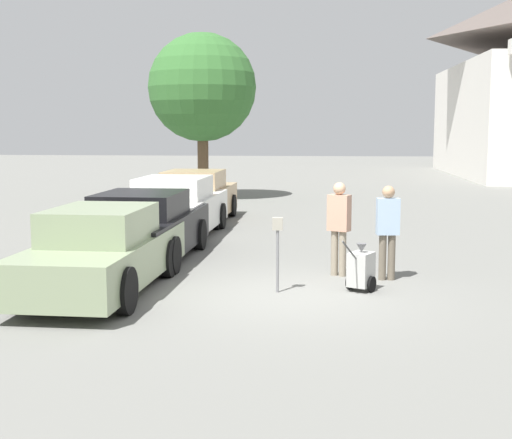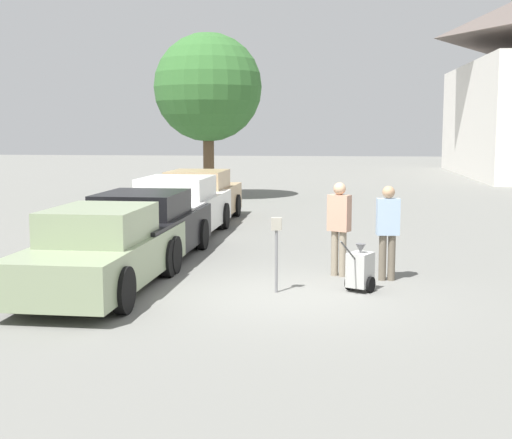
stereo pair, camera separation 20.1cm
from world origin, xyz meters
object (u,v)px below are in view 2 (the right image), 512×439
object	(u,v)px
parked_car_black	(144,228)
equipment_cart	(360,269)
parking_meter	(276,240)
person_worker	(339,223)
parked_car_tan	(199,198)
parked_car_sage	(103,252)
parked_car_white	(178,209)
person_supervisor	(388,227)

from	to	relation	value
parked_car_black	equipment_cart	size ratio (longest dim) A/B	5.12
parked_car_black	parking_meter	bearing A→B (deg)	-39.31
parked_car_black	person_worker	distance (m)	4.30
parked_car_tan	person_worker	bearing A→B (deg)	-59.52
parked_car_sage	parked_car_white	bearing A→B (deg)	91.67
parked_car_black	parked_car_tan	xyz separation A→B (m)	(0.00, 6.38, 0.03)
parking_meter	person_worker	size ratio (longest dim) A/B	0.72
parked_car_black	parked_car_tan	size ratio (longest dim) A/B	1.05
parked_car_sage	parked_car_black	xyz separation A→B (m)	(0.00, 2.81, 0.01)
parked_car_sage	parking_meter	xyz separation A→B (m)	(3.04, 0.16, 0.23)
person_worker	parked_car_tan	bearing A→B (deg)	-34.59
parked_car_sage	parked_car_white	size ratio (longest dim) A/B	0.96
parked_car_sage	equipment_cart	xyz separation A→B (m)	(4.50, 0.41, -0.31)
parked_car_white	parked_car_tan	world-z (taller)	parked_car_white
parking_meter	parked_car_tan	bearing A→B (deg)	108.63
parked_car_sage	person_worker	distance (m)	4.47
parking_meter	person_supervisor	world-z (taller)	person_supervisor
person_worker	person_supervisor	xyz separation A→B (m)	(0.90, -0.30, -0.02)
parked_car_tan	parking_meter	size ratio (longest dim) A/B	3.70
person_supervisor	person_worker	bearing A→B (deg)	-23.76
parking_meter	person_supervisor	size ratio (longest dim) A/B	0.74
parked_car_white	person_supervisor	size ratio (longest dim) A/B	2.94
parked_car_black	parked_car_white	world-z (taller)	parked_car_white
parking_meter	person_supervisor	bearing A→B (deg)	31.14
parked_car_sage	parked_car_tan	bearing A→B (deg)	91.67
parked_car_sage	person_worker	bearing A→B (deg)	23.64
parked_car_tan	parked_car_white	bearing A→B (deg)	-88.33
parked_car_black	person_worker	world-z (taller)	person_worker
person_supervisor	equipment_cart	size ratio (longest dim) A/B	1.79
person_worker	person_supervisor	distance (m)	0.95
person_supervisor	parked_car_sage	bearing A→B (deg)	9.87
parked_car_black	person_supervisor	distance (m)	5.24
parked_car_sage	parked_car_tan	distance (m)	9.19
parked_car_tan	parked_car_black	bearing A→B (deg)	-88.33
parked_car_white	parking_meter	size ratio (longest dim) A/B	3.98
person_supervisor	parked_car_tan	bearing A→B (deg)	-62.55
parked_car_tan	parking_meter	xyz separation A→B (m)	(3.04, -9.02, 0.19)
equipment_cart	person_worker	bearing A→B (deg)	134.02
parked_car_tan	equipment_cart	world-z (taller)	parked_car_tan
person_supervisor	parked_car_black	bearing A→B (deg)	-21.27
parked_car_white	equipment_cart	world-z (taller)	parked_car_white
parked_car_black	person_worker	bearing A→B (deg)	-13.73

